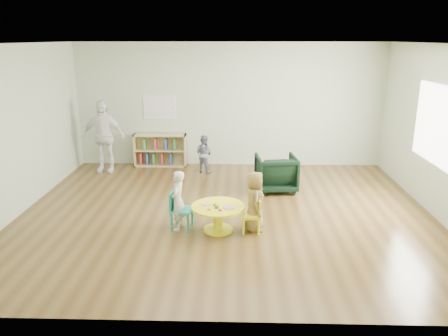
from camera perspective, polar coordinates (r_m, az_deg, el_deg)
name	(u,v)px	position (r m, az deg, el deg)	size (l,w,h in m)	color
room	(227,103)	(7.03, 0.38, 8.54)	(7.10, 7.00, 2.80)	#533A1A
activity_table	(218,213)	(6.76, -0.77, -5.96)	(0.83, 0.83, 0.46)	#FFFA15
kid_chair_left	(179,208)	(6.88, -5.89, -5.26)	(0.37, 0.37, 0.61)	teal
kid_chair_right	(253,214)	(6.74, 3.87, -6.03)	(0.30, 0.30, 0.54)	#FFFA15
bookshelf	(160,150)	(10.29, -8.36, 2.32)	(1.20, 0.30, 0.75)	tan
alphabet_poster	(160,107)	(10.21, -8.40, 7.85)	(0.74, 0.01, 0.54)	white
armchair	(276,173)	(8.56, 6.80, -0.65)	(0.75, 0.78, 0.71)	black
child_left	(178,201)	(6.79, -6.07, -4.25)	(0.34, 0.23, 0.95)	silver
child_right	(254,201)	(6.73, 4.00, -4.37)	(0.46, 0.30, 0.95)	yellow
toddler	(204,154)	(9.67, -2.64, 1.89)	(0.41, 0.32, 0.84)	#171B39
adult_caretaker	(103,136)	(9.98, -15.50, 4.00)	(0.94, 0.39, 1.60)	white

